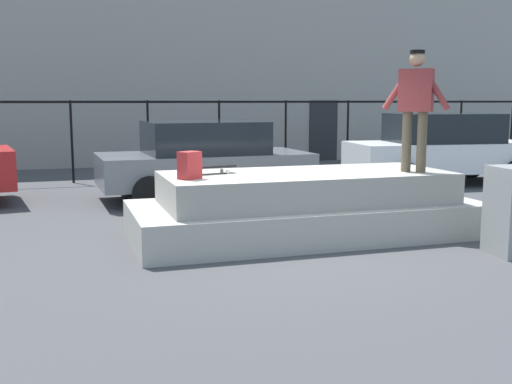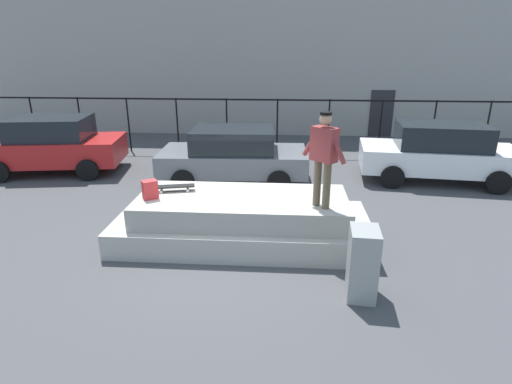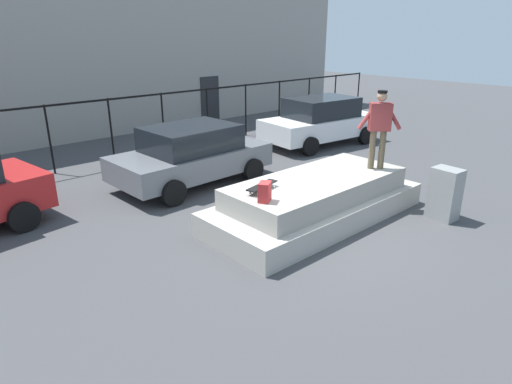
% 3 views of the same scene
% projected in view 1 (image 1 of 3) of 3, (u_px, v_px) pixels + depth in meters
% --- Properties ---
extents(ground_plane, '(60.00, 60.00, 0.00)m').
position_uv_depth(ground_plane, '(285.00, 240.00, 8.86)').
color(ground_plane, '#424244').
extents(concrete_ledge, '(5.11, 2.17, 0.95)m').
position_uv_depth(concrete_ledge, '(306.00, 207.00, 9.06)').
color(concrete_ledge, '#ADA89E').
rests_on(concrete_ledge, ground_plane).
extents(skateboarder, '(0.77, 0.74, 1.76)m').
position_uv_depth(skateboarder, '(416.00, 101.00, 8.88)').
color(skateboarder, brown).
rests_on(skateboarder, concrete_ledge).
extents(skateboard, '(0.85, 0.38, 0.12)m').
position_uv_depth(skateboard, '(208.00, 167.00, 8.74)').
color(skateboard, black).
rests_on(skateboard, concrete_ledge).
extents(backpack, '(0.34, 0.32, 0.37)m').
position_uv_depth(backpack, '(190.00, 165.00, 8.19)').
color(backpack, red).
rests_on(backpack, concrete_ledge).
extents(car_grey_sedan_mid, '(4.28, 2.37, 1.58)m').
position_uv_depth(car_grey_sedan_mid, '(204.00, 159.00, 12.42)').
color(car_grey_sedan_mid, slate).
rests_on(car_grey_sedan_mid, ground_plane).
extents(car_white_sedan_far, '(4.60, 2.51, 1.69)m').
position_uv_depth(car_white_sedan_far, '(442.00, 148.00, 14.72)').
color(car_white_sedan_far, white).
rests_on(car_white_sedan_far, ground_plane).
extents(utility_box, '(0.49, 0.63, 1.16)m').
position_uv_depth(utility_box, '(511.00, 211.00, 7.90)').
color(utility_box, gray).
rests_on(utility_box, ground_plane).
extents(fence_row, '(24.06, 0.06, 2.00)m').
position_uv_depth(fence_row, '(184.00, 126.00, 15.63)').
color(fence_row, black).
rests_on(fence_row, ground_plane).
extents(warehouse_building, '(27.40, 8.18, 6.66)m').
position_uv_depth(warehouse_building, '(144.00, 63.00, 22.19)').
color(warehouse_building, gray).
rests_on(warehouse_building, ground_plane).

